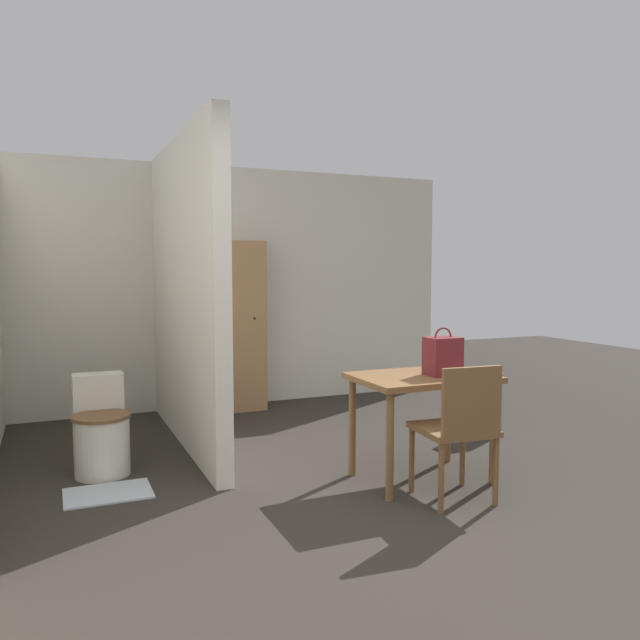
# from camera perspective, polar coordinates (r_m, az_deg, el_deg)

# --- Properties ---
(ground_plane) EXTENTS (16.00, 16.00, 0.00)m
(ground_plane) POSITION_cam_1_polar(r_m,az_deg,el_deg) (3.22, 11.34, -22.10)
(ground_plane) COLOR #2D2823
(wall_back) EXTENTS (5.15, 0.12, 2.50)m
(wall_back) POSITION_cam_1_polar(r_m,az_deg,el_deg) (6.66, -9.01, 2.97)
(wall_back) COLOR beige
(wall_back) RESTS_ON ground_plane
(partition_wall) EXTENTS (0.12, 2.48, 2.50)m
(partition_wall) POSITION_cam_1_polar(r_m,az_deg,el_deg) (5.24, -12.27, 2.45)
(partition_wall) COLOR beige
(partition_wall) RESTS_ON ground_plane
(dining_table) EXTENTS (0.92, 0.64, 0.73)m
(dining_table) POSITION_cam_1_polar(r_m,az_deg,el_deg) (4.33, 9.32, -6.30)
(dining_table) COLOR brown
(dining_table) RESTS_ON ground_plane
(wooden_chair) EXTENTS (0.47, 0.47, 0.87)m
(wooden_chair) POSITION_cam_1_polar(r_m,az_deg,el_deg) (3.98, 12.61, -9.41)
(wooden_chair) COLOR brown
(wooden_chair) RESTS_ON ground_plane
(toilet) EXTENTS (0.40, 0.55, 0.68)m
(toilet) POSITION_cam_1_polar(r_m,az_deg,el_deg) (4.75, -19.38, -9.69)
(toilet) COLOR silver
(toilet) RESTS_ON ground_plane
(handbag) EXTENTS (0.22, 0.17, 0.33)m
(handbag) POSITION_cam_1_polar(r_m,az_deg,el_deg) (4.31, 11.16, -3.23)
(handbag) COLOR maroon
(handbag) RESTS_ON dining_table
(wooden_cabinet) EXTENTS (0.60, 0.41, 1.73)m
(wooden_cabinet) POSITION_cam_1_polar(r_m,az_deg,el_deg) (6.43, -7.94, -0.54)
(wooden_cabinet) COLOR #997047
(wooden_cabinet) RESTS_ON ground_plane
(bath_mat) EXTENTS (0.54, 0.39, 0.01)m
(bath_mat) POSITION_cam_1_polar(r_m,az_deg,el_deg) (4.38, -18.81, -14.77)
(bath_mat) COLOR #B2BCC6
(bath_mat) RESTS_ON ground_plane
(space_heater) EXTENTS (0.26, 0.17, 0.54)m
(space_heater) POSITION_cam_1_polar(r_m,az_deg,el_deg) (5.67, 14.81, -7.41)
(space_heater) COLOR #9E9EA3
(space_heater) RESTS_ON ground_plane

